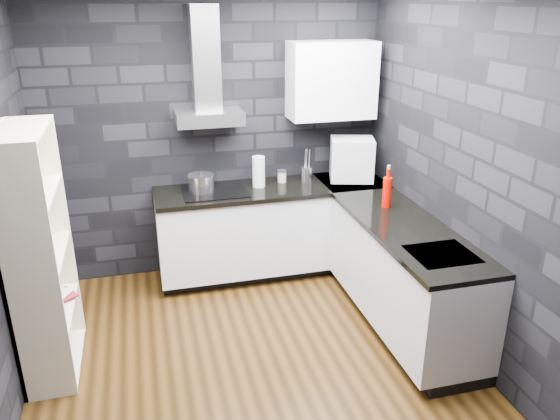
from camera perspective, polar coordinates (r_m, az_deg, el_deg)
name	(u,v)px	position (r m, az deg, el deg)	size (l,w,h in m)	color
ground	(251,356)	(4.35, -3.07, -14.96)	(3.20, 3.20, 0.00)	#3C250D
wall_back	(213,135)	(5.25, -7.03, 7.76)	(3.20, 0.05, 2.70)	black
wall_front	(326,317)	(2.29, 4.78, -11.11)	(3.20, 0.05, 2.70)	black
wall_right	(460,172)	(4.31, 18.26, 3.79)	(0.05, 3.20, 2.70)	black
toekick_back	(272,265)	(5.53, -0.84, -5.77)	(2.18, 0.50, 0.10)	black
toekick_right	(404,319)	(4.79, 12.87, -11.03)	(0.50, 1.78, 0.10)	black
counter_back_cab	(273,227)	(5.31, -0.76, -1.83)	(2.20, 0.60, 0.76)	silver
counter_right_cab	(404,274)	(4.56, 12.86, -6.55)	(0.60, 1.80, 0.76)	silver
counter_back_top	(273,189)	(5.16, -0.75, 2.22)	(2.20, 0.62, 0.04)	black
counter_right_top	(407,229)	(4.38, 13.17, -1.94)	(0.62, 1.80, 0.04)	black
counter_corner_top	(352,182)	(5.40, 7.49, 2.94)	(0.62, 0.62, 0.04)	black
hood_body	(209,118)	(5.01, -7.39, 9.55)	(0.60, 0.34, 0.12)	#ABABB0
hood_chimney	(206,58)	(5.00, -7.79, 15.43)	(0.24, 0.20, 0.90)	#ABABB0
upper_cabinet	(331,80)	(5.22, 5.40, 13.35)	(0.80, 0.35, 0.70)	white
cooktop	(215,191)	(5.06, -6.84, 2.00)	(0.58, 0.50, 0.01)	black
sink_rim	(442,254)	(3.99, 16.57, -4.48)	(0.44, 0.40, 0.01)	#ABABB0
pot	(201,183)	(5.04, -8.23, 2.76)	(0.23, 0.23, 0.14)	silver
glass_vase	(259,172)	(5.12, -2.25, 4.02)	(0.12, 0.12, 0.29)	silver
storage_jar	(282,177)	(5.27, 0.20, 3.48)	(0.08, 0.08, 0.10)	tan
utensil_crock	(307,174)	(5.30, 2.79, 3.77)	(0.11, 0.11, 0.14)	silver
appliance_garage	(352,159)	(5.28, 7.51, 5.29)	(0.40, 0.31, 0.40)	silver
red_bottle	(387,192)	(4.70, 11.11, 1.81)	(0.08, 0.08, 0.26)	#A90900
bookshelf	(40,256)	(4.14, -23.83, -4.42)	(0.34, 0.80, 1.80)	beige
fruit_bowl	(36,260)	(4.00, -24.17, -4.79)	(0.22, 0.22, 0.05)	white
book_red	(52,288)	(4.40, -22.76, -7.52)	(0.15, 0.02, 0.21)	maroon
book_second	(46,283)	(4.44, -23.27, -6.99)	(0.16, 0.02, 0.21)	#B2B2B2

